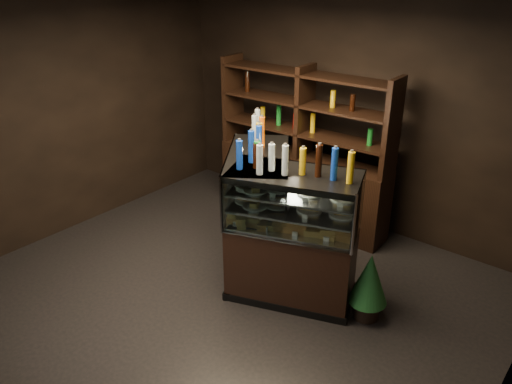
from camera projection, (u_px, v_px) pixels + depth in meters
ground at (211, 306)px, 4.90m from camera, size 5.00×5.00×0.00m
room_shell at (202, 115)px, 4.08m from camera, size 5.02×5.02×3.01m
display_case at (274, 243)px, 5.11m from camera, size 1.85×1.37×1.35m
food_display at (275, 195)px, 4.87m from camera, size 1.54×1.03×0.42m
bottles_top at (276, 149)px, 4.67m from camera, size 1.37×0.89×0.30m
potted_conifer at (370, 278)px, 4.58m from camera, size 0.36×0.36×0.78m
back_shelving at (302, 176)px, 6.28m from camera, size 2.28×0.50×2.00m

